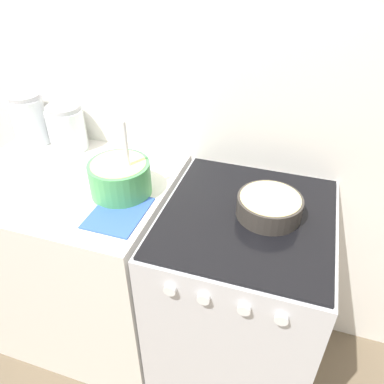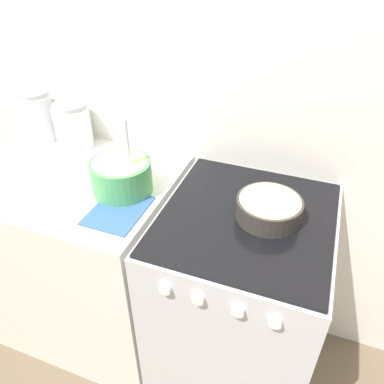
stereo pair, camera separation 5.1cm
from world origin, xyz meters
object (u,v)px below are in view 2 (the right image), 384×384
storage_jar_left (38,119)px  stove (238,301)px  mixing_bowl (121,174)px  storage_jar_middle (73,128)px  baking_pan (269,208)px

storage_jar_left → stove: bearing=-12.2°
mixing_bowl → storage_jar_middle: size_ratio=1.48×
baking_pan → storage_jar_left: bearing=169.4°
mixing_bowl → baking_pan: (0.55, 0.03, -0.03)m
storage_jar_left → storage_jar_middle: (0.19, -0.00, -0.01)m
mixing_bowl → storage_jar_left: mixing_bowl is taller
stove → mixing_bowl: (-0.49, -0.02, 0.54)m
baking_pan → storage_jar_middle: bearing=167.3°
baking_pan → storage_jar_middle: 0.96m
stove → baking_pan: (0.07, 0.02, 0.50)m
mixing_bowl → baking_pan: bearing=3.5°
stove → storage_jar_left: (-1.06, 0.23, 0.56)m
stove → mixing_bowl: 0.72m
mixing_bowl → storage_jar_left: size_ratio=1.30×
stove → storage_jar_left: bearing=167.8°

